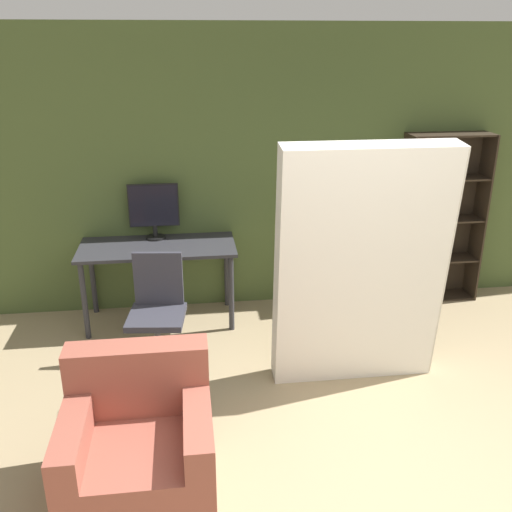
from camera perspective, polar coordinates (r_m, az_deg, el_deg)
wall_back at (r=5.61m, az=4.45°, el=8.50°), size 8.00×0.06×2.70m
desk at (r=5.36m, az=-9.79°, el=0.07°), size 1.43×0.65×0.77m
monitor at (r=5.44m, az=-10.18°, el=4.72°), size 0.47×0.19×0.53m
office_chair at (r=4.71m, az=-9.75°, el=-6.69°), size 0.52×0.52×0.96m
bookshelf at (r=6.02m, az=16.94°, el=2.98°), size 0.83×0.29×1.71m
mattress_near at (r=4.32m, az=10.49°, el=-1.20°), size 1.28×0.41×1.90m
armchair at (r=3.59m, az=-11.57°, el=-18.05°), size 0.85×0.80×0.85m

